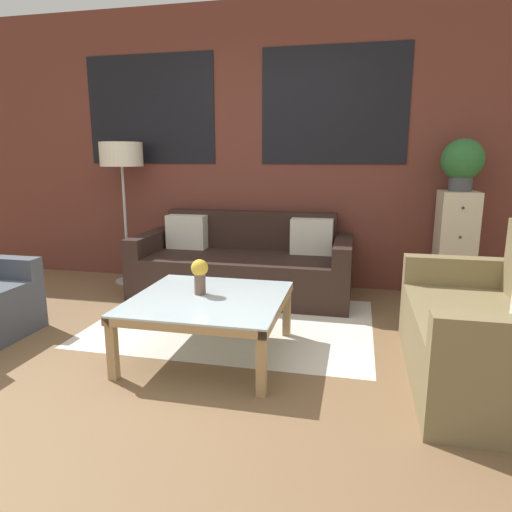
{
  "coord_description": "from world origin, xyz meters",
  "views": [
    {
      "loc": [
        1.22,
        -2.23,
        1.32
      ],
      "look_at": [
        0.45,
        1.21,
        0.55
      ],
      "focal_mm": 32.0,
      "sensor_mm": 36.0,
      "label": 1
    }
  ],
  "objects_px": {
    "drawer_cabinet": "(454,247)",
    "flower_vase": "(200,274)",
    "floor_lamp": "(122,160)",
    "potted_plant": "(462,162)",
    "coffee_table": "(209,305)",
    "couch_dark": "(244,266)",
    "settee_vintage": "(493,333)"
  },
  "relations": [
    {
      "from": "floor_lamp",
      "to": "potted_plant",
      "type": "relative_size",
      "value": 3.2
    },
    {
      "from": "drawer_cabinet",
      "to": "settee_vintage",
      "type": "bearing_deg",
      "value": -92.7
    },
    {
      "from": "floor_lamp",
      "to": "flower_vase",
      "type": "relative_size",
      "value": 6.11
    },
    {
      "from": "drawer_cabinet",
      "to": "potted_plant",
      "type": "height_order",
      "value": "potted_plant"
    },
    {
      "from": "couch_dark",
      "to": "settee_vintage",
      "type": "bearing_deg",
      "value": -37.75
    },
    {
      "from": "floor_lamp",
      "to": "drawer_cabinet",
      "type": "height_order",
      "value": "floor_lamp"
    },
    {
      "from": "couch_dark",
      "to": "floor_lamp",
      "type": "relative_size",
      "value": 1.4
    },
    {
      "from": "settee_vintage",
      "to": "coffee_table",
      "type": "distance_m",
      "value": 1.74
    },
    {
      "from": "potted_plant",
      "to": "coffee_table",
      "type": "bearing_deg",
      "value": -138.05
    },
    {
      "from": "floor_lamp",
      "to": "potted_plant",
      "type": "height_order",
      "value": "potted_plant"
    },
    {
      "from": "flower_vase",
      "to": "coffee_table",
      "type": "bearing_deg",
      "value": -33.97
    },
    {
      "from": "settee_vintage",
      "to": "floor_lamp",
      "type": "relative_size",
      "value": 0.98
    },
    {
      "from": "couch_dark",
      "to": "potted_plant",
      "type": "relative_size",
      "value": 4.48
    },
    {
      "from": "settee_vintage",
      "to": "drawer_cabinet",
      "type": "relative_size",
      "value": 1.41
    },
    {
      "from": "floor_lamp",
      "to": "potted_plant",
      "type": "distance_m",
      "value": 3.26
    },
    {
      "from": "settee_vintage",
      "to": "flower_vase",
      "type": "relative_size",
      "value": 5.97
    },
    {
      "from": "floor_lamp",
      "to": "coffee_table",
      "type": "bearing_deg",
      "value": -47.79
    },
    {
      "from": "coffee_table",
      "to": "floor_lamp",
      "type": "distance_m",
      "value": 2.34
    },
    {
      "from": "drawer_cabinet",
      "to": "coffee_table",
      "type": "bearing_deg",
      "value": -138.05
    },
    {
      "from": "couch_dark",
      "to": "floor_lamp",
      "type": "distance_m",
      "value": 1.67
    },
    {
      "from": "couch_dark",
      "to": "flower_vase",
      "type": "bearing_deg",
      "value": -88.28
    },
    {
      "from": "potted_plant",
      "to": "drawer_cabinet",
      "type": "bearing_deg",
      "value": -90.0
    },
    {
      "from": "floor_lamp",
      "to": "flower_vase",
      "type": "height_order",
      "value": "floor_lamp"
    },
    {
      "from": "settee_vintage",
      "to": "coffee_table",
      "type": "height_order",
      "value": "settee_vintage"
    },
    {
      "from": "couch_dark",
      "to": "coffee_table",
      "type": "bearing_deg",
      "value": -85.32
    },
    {
      "from": "floor_lamp",
      "to": "flower_vase",
      "type": "xyz_separation_m",
      "value": [
        1.37,
        -1.54,
        -0.73
      ]
    },
    {
      "from": "drawer_cabinet",
      "to": "flower_vase",
      "type": "xyz_separation_m",
      "value": [
        -1.9,
        -1.59,
        0.04
      ]
    },
    {
      "from": "couch_dark",
      "to": "settee_vintage",
      "type": "xyz_separation_m",
      "value": [
        1.86,
        -1.44,
        0.03
      ]
    },
    {
      "from": "drawer_cabinet",
      "to": "potted_plant",
      "type": "distance_m",
      "value": 0.77
    },
    {
      "from": "couch_dark",
      "to": "flower_vase",
      "type": "height_order",
      "value": "couch_dark"
    },
    {
      "from": "coffee_table",
      "to": "floor_lamp",
      "type": "xyz_separation_m",
      "value": [
        -1.44,
        1.59,
        0.93
      ]
    },
    {
      "from": "couch_dark",
      "to": "potted_plant",
      "type": "xyz_separation_m",
      "value": [
        1.94,
        0.21,
        1.0
      ]
    }
  ]
}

